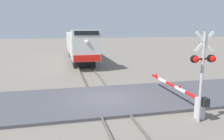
# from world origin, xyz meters

# --- Properties ---
(ground_plane) EXTENTS (160.00, 160.00, 0.00)m
(ground_plane) POSITION_xyz_m (0.00, 0.00, 0.00)
(ground_plane) COLOR slate
(rail_track_left) EXTENTS (0.08, 80.00, 0.15)m
(rail_track_left) POSITION_xyz_m (-0.72, 0.00, 0.07)
(rail_track_left) COLOR #59544C
(rail_track_left) RESTS_ON ground_plane
(rail_track_right) EXTENTS (0.08, 80.00, 0.15)m
(rail_track_right) POSITION_xyz_m (0.72, 0.00, 0.07)
(rail_track_right) COLOR #59544C
(rail_track_right) RESTS_ON ground_plane
(road_surface) EXTENTS (36.00, 5.67, 0.16)m
(road_surface) POSITION_xyz_m (0.00, 0.00, 0.08)
(road_surface) COLOR #47474C
(road_surface) RESTS_ON ground_plane
(locomotive) EXTENTS (2.77, 17.59, 4.08)m
(locomotive) POSITION_xyz_m (0.00, 17.23, 2.15)
(locomotive) COLOR black
(locomotive) RESTS_ON ground_plane
(crossing_signal) EXTENTS (1.18, 0.33, 4.21)m
(crossing_signal) POSITION_xyz_m (3.66, -4.03, 2.63)
(crossing_signal) COLOR #ADADB2
(crossing_signal) RESTS_ON ground_plane
(crossing_gate) EXTENTS (0.36, 6.30, 1.16)m
(crossing_gate) POSITION_xyz_m (3.92, -2.78, 0.73)
(crossing_gate) COLOR silver
(crossing_gate) RESTS_ON ground_plane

